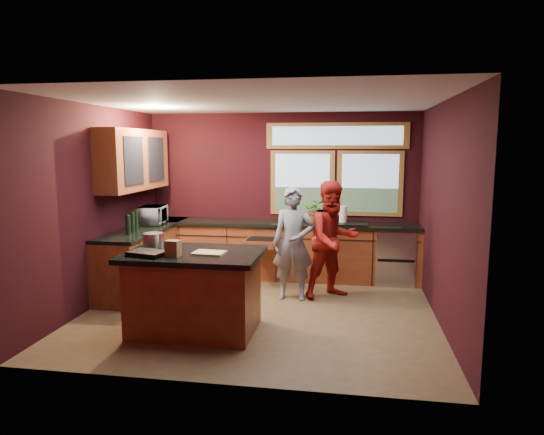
% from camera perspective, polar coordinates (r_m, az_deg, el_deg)
% --- Properties ---
extents(floor, '(4.50, 4.50, 0.00)m').
position_cam_1_polar(floor, '(6.49, -1.45, -10.97)').
color(floor, brown).
rests_on(floor, ground).
extents(room_shell, '(4.52, 4.02, 2.71)m').
position_cam_1_polar(room_shell, '(6.58, -6.12, 5.27)').
color(room_shell, black).
rests_on(room_shell, ground).
extents(back_counter, '(4.50, 0.64, 0.93)m').
position_cam_1_polar(back_counter, '(7.95, 2.22, -3.87)').
color(back_counter, '#592515').
rests_on(back_counter, floor).
extents(left_counter, '(0.64, 2.30, 0.93)m').
position_cam_1_polar(left_counter, '(7.72, -14.68, -4.50)').
color(left_counter, '#592515').
rests_on(left_counter, floor).
extents(island, '(1.55, 1.05, 0.95)m').
position_cam_1_polar(island, '(5.77, -9.10, -8.56)').
color(island, '#592515').
rests_on(island, floor).
extents(person_grey, '(0.58, 0.38, 1.59)m').
position_cam_1_polar(person_grey, '(6.82, 2.52, -3.08)').
color(person_grey, slate).
rests_on(person_grey, floor).
extents(person_red, '(1.03, 0.97, 1.67)m').
position_cam_1_polar(person_red, '(6.94, 7.20, -2.61)').
color(person_red, maroon).
rests_on(person_red, floor).
extents(microwave, '(0.41, 0.56, 0.29)m').
position_cam_1_polar(microwave, '(7.84, -13.85, 0.24)').
color(microwave, '#999999').
rests_on(microwave, left_counter).
extents(potted_plant, '(0.33, 0.28, 0.36)m').
position_cam_1_polar(potted_plant, '(7.86, 5.09, 0.74)').
color(potted_plant, '#999999').
rests_on(potted_plant, back_counter).
extents(paper_towel, '(0.12, 0.12, 0.28)m').
position_cam_1_polar(paper_towel, '(7.79, 8.36, 0.32)').
color(paper_towel, silver).
rests_on(paper_towel, back_counter).
extents(cutting_board, '(0.37, 0.27, 0.02)m').
position_cam_1_polar(cutting_board, '(5.54, -7.40, -4.13)').
color(cutting_board, tan).
rests_on(cutting_board, island).
extents(stock_pot, '(0.24, 0.24, 0.18)m').
position_cam_1_polar(stock_pot, '(5.96, -13.79, -2.64)').
color(stock_pot, silver).
rests_on(stock_pot, island).
extents(paper_bag, '(0.16, 0.14, 0.18)m').
position_cam_1_polar(paper_bag, '(5.45, -11.55, -3.58)').
color(paper_bag, brown).
rests_on(paper_bag, island).
extents(black_tray, '(0.45, 0.37, 0.05)m').
position_cam_1_polar(black_tray, '(5.58, -14.42, -4.09)').
color(black_tray, black).
rests_on(black_tray, island).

